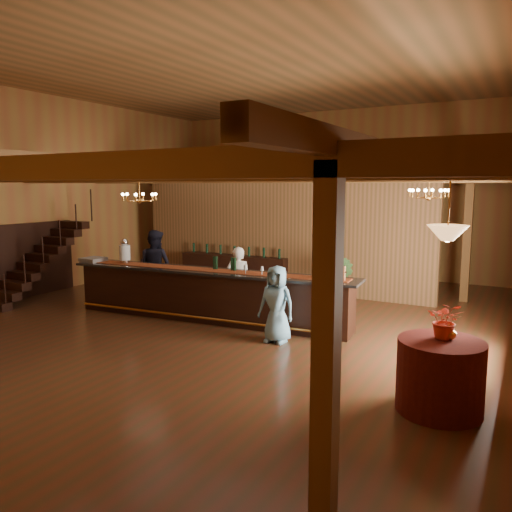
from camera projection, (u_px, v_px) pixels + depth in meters
The scene contains 28 objects.
floor at pixel (226, 319), 11.32m from camera, with size 14.00×14.00×0.00m, color #522817.
ceiling at pixel (224, 66), 10.55m from camera, with size 14.00×14.00×0.00m, color #9D6739.
wall_back at pixel (336, 193), 17.00m from camera, with size 12.00×0.10×5.50m, color #95562C.
wall_left at pixel (43, 195), 13.82m from camera, with size 0.10×14.00×5.50m, color #95562C.
beam_grid at pixel (237, 175), 11.31m from camera, with size 11.90×13.90×0.39m.
support_posts at pixel (213, 252), 10.67m from camera, with size 9.20×10.20×3.20m.
partition_wall at pixel (276, 236), 14.38m from camera, with size 9.00×0.18×3.10m, color brown.
staircase at pixel (37, 262), 13.16m from camera, with size 1.00×2.80×2.00m.
backroom_boxes at pixel (310, 263), 16.15m from camera, with size 4.10×0.60×1.10m.
tasting_bar at pixel (208, 295), 11.15m from camera, with size 6.88×1.48×1.15m.
beverage_dispenser at pixel (125, 251), 12.01m from camera, with size 0.26×0.26×0.60m.
glass_rack_tray at pixel (93, 260), 12.30m from camera, with size 0.50×0.50×0.10m, color gray.
raffle_drum at pixel (337, 272), 9.83m from camera, with size 0.34×0.24×0.30m.
bar_bottle_0 at pixel (215, 263), 11.13m from camera, with size 0.07×0.07×0.30m, color black.
bar_bottle_1 at pixel (216, 263), 11.12m from camera, with size 0.07×0.07×0.30m, color black.
bar_bottle_2 at pixel (232, 264), 10.96m from camera, with size 0.07×0.07×0.30m, color black.
bar_bottle_3 at pixel (235, 264), 10.93m from camera, with size 0.07×0.07×0.30m, color black.
backbar_shelf at pixel (235, 271), 14.90m from camera, with size 3.38×0.53×0.95m, color black.
round_table at pixel (440, 376), 6.63m from camera, with size 1.13×1.13×0.98m, color #5D140B.
chandelier_left at pixel (140, 197), 11.33m from camera, with size 0.80×0.80×0.61m.
chandelier_right at pixel (429, 193), 10.13m from camera, with size 0.80×0.80×0.50m.
pendant_lamp at pixel (448, 233), 6.37m from camera, with size 0.52×0.52×0.90m.
bartender at pixel (238, 282), 11.46m from camera, with size 0.59×0.39×1.62m, color white.
staff_second at pixel (155, 266), 12.91m from camera, with size 0.91×0.71×1.87m, color black.
guest at pixel (277, 304), 9.56m from camera, with size 0.73×0.47×1.49m, color #6FA8CA.
floor_plant at pixel (340, 281), 12.50m from camera, with size 0.69×0.56×1.25m, color #2F5123.
table_flowers at pixel (446, 320), 6.61m from camera, with size 0.45×0.39×0.50m, color red.
table_vase at pixel (449, 328), 6.60m from camera, with size 0.16×0.16×0.32m, color #C27F33.
Camera 1 is at (5.94, -9.30, 3.00)m, focal length 35.00 mm.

